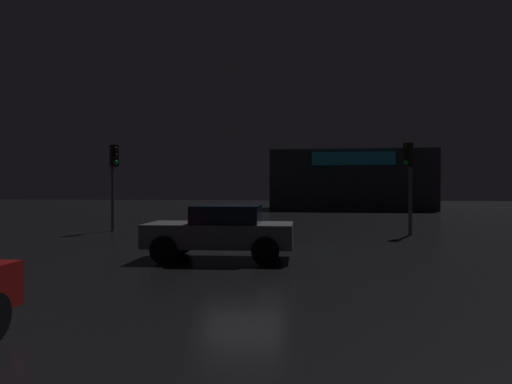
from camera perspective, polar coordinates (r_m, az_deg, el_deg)
The scene contains 5 objects.
ground_plane at distance 14.74m, azimuth -1.62°, elevation -7.22°, with size 120.00×120.00×0.00m, color black.
store_building at distance 46.01m, azimuth 11.13°, elevation 1.37°, with size 14.34×8.68×5.34m.
traffic_signal_main at distance 22.77m, azimuth -16.52°, elevation 2.36°, with size 0.43×0.42×3.93m.
traffic_signal_opposite at distance 20.96m, azimuth 17.67°, elevation 2.46°, with size 0.42×0.42×3.85m.
car_near at distance 13.39m, azimuth -4.12°, elevation -4.64°, with size 4.12×2.19×1.49m.
Camera 1 is at (2.49, -14.39, 1.99)m, focal length 33.74 mm.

